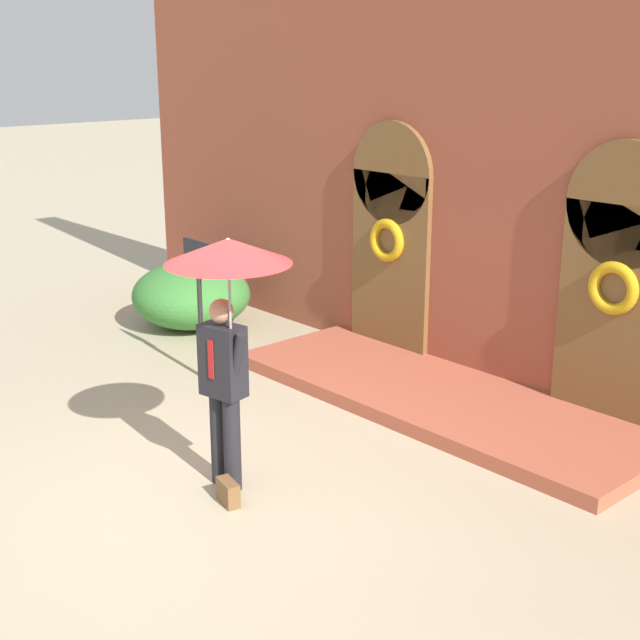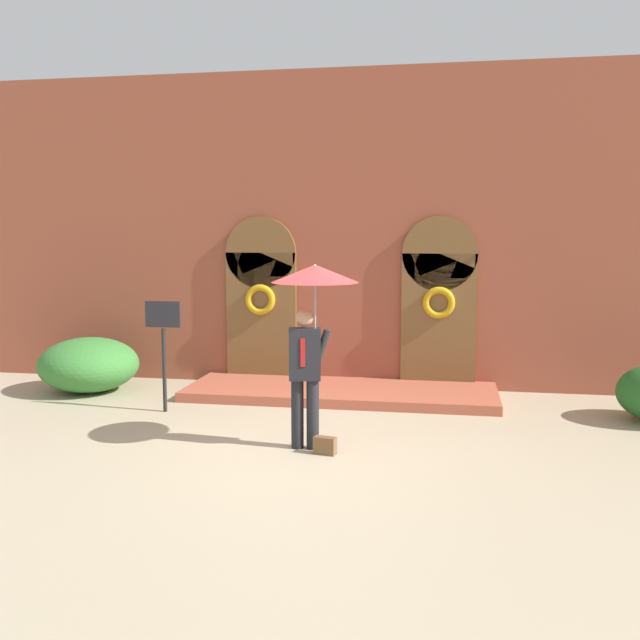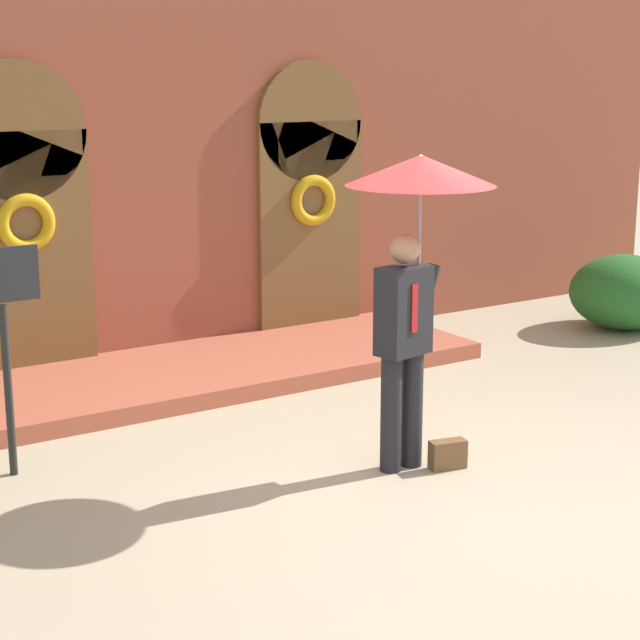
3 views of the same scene
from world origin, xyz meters
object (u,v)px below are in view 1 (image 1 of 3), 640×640
Objects in this scene: handbag at (228,492)px; sign_post at (199,286)px; shrub_left at (191,295)px; person_with_umbrella at (227,289)px.

sign_post is at bearing 162.16° from handbag.
shrub_left is (-1.86, 1.11, -0.69)m from sign_post.
sign_post reaches higher than shrub_left.
person_with_umbrella is 8.44× the size of handbag.
handbag is 0.16× the size of shrub_left.
handbag is at bearing -45.76° from person_with_umbrella.
shrub_left reaches higher than handbag.
handbag is at bearing -30.91° from sign_post.
person_with_umbrella is at bearing 147.32° from handbag.
person_with_umbrella is 3.09m from sign_post.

